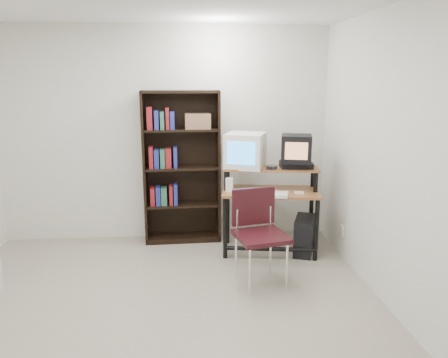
{
  "coord_description": "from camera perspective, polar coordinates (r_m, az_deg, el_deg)",
  "views": [
    {
      "loc": [
        0.23,
        -3.38,
        1.99
      ],
      "look_at": [
        0.64,
        1.1,
        0.94
      ],
      "focal_mm": 35.0,
      "sensor_mm": 36.0,
      "label": 1
    }
  ],
  "objects": [
    {
      "name": "keyboard",
      "position": [
        4.85,
        5.59,
        -1.94
      ],
      "size": [
        0.51,
        0.34,
        0.03
      ],
      "primitive_type": "cube",
      "rotation": [
        0.0,
        0.0,
        -0.3
      ],
      "color": "white",
      "rests_on": "computer_desk"
    },
    {
      "name": "back_wall",
      "position": [
        5.43,
        -7.69,
        5.69
      ],
      "size": [
        4.0,
        0.01,
        2.6
      ],
      "primitive_type": "cube",
      "color": "silver",
      "rests_on": "floor"
    },
    {
      "name": "wall_outlet",
      "position": [
        5.14,
        15.14,
        -6.55
      ],
      "size": [
        0.02,
        0.08,
        0.12
      ],
      "primitive_type": "cube",
      "color": "beige",
      "rests_on": "right_wall"
    },
    {
      "name": "desk_speaker",
      "position": [
        4.92,
        0.72,
        -0.83
      ],
      "size": [
        0.09,
        0.09,
        0.17
      ],
      "primitive_type": "cube",
      "rotation": [
        0.0,
        0.0,
        -0.21
      ],
      "color": "white",
      "rests_on": "computer_desk"
    },
    {
      "name": "vcr",
      "position": [
        5.08,
        9.37,
        1.82
      ],
      "size": [
        0.38,
        0.29,
        0.08
      ],
      "primitive_type": "cube",
      "rotation": [
        0.0,
        0.0,
        -0.09
      ],
      "color": "black",
      "rests_on": "computer_desk"
    },
    {
      "name": "front_wall",
      "position": [
        1.56,
        -13.6,
        -13.56
      ],
      "size": [
        4.0,
        0.01,
        2.6
      ],
      "primitive_type": "cube",
      "color": "silver",
      "rests_on": "floor"
    },
    {
      "name": "crt_tv",
      "position": [
        5.01,
        9.42,
        3.93
      ],
      "size": [
        0.4,
        0.39,
        0.31
      ],
      "rotation": [
        0.0,
        0.0,
        -0.25
      ],
      "color": "black",
      "rests_on": "vcr"
    },
    {
      "name": "pc_tower",
      "position": [
        5.17,
        10.4,
        -7.25
      ],
      "size": [
        0.34,
        0.49,
        0.42
      ],
      "primitive_type": "cube",
      "rotation": [
        0.0,
        0.0,
        -0.35
      ],
      "color": "black",
      "rests_on": "floor"
    },
    {
      "name": "cd_spindle",
      "position": [
        4.96,
        6.24,
        1.46
      ],
      "size": [
        0.13,
        0.13,
        0.05
      ],
      "primitive_type": "cylinder",
      "rotation": [
        0.0,
        0.0,
        0.07
      ],
      "color": "#26262B",
      "rests_on": "computer_desk"
    },
    {
      "name": "bookshelf",
      "position": [
        5.34,
        -5.59,
        1.75
      ],
      "size": [
        0.93,
        0.33,
        1.84
      ],
      "rotation": [
        0.0,
        0.0,
        0.03
      ],
      "color": "black",
      "rests_on": "floor"
    },
    {
      "name": "mousepad",
      "position": [
        4.92,
        9.74,
        -2.02
      ],
      "size": [
        0.27,
        0.24,
        0.01
      ],
      "primitive_type": "cube",
      "rotation": [
        0.0,
        0.0,
        -0.34
      ],
      "color": "black",
      "rests_on": "computer_desk"
    },
    {
      "name": "right_wall",
      "position": [
        3.88,
        22.01,
        1.89
      ],
      "size": [
        0.01,
        4.0,
        2.6
      ],
      "primitive_type": "cube",
      "color": "silver",
      "rests_on": "floor"
    },
    {
      "name": "crt_monitor",
      "position": [
        5.04,
        2.8,
        3.74
      ],
      "size": [
        0.54,
        0.54,
        0.4
      ],
      "rotation": [
        0.0,
        0.0,
        -0.36
      ],
      "color": "white",
      "rests_on": "computer_desk"
    },
    {
      "name": "floor",
      "position": [
        3.93,
        -8.28,
        -17.54
      ],
      "size": [
        4.0,
        4.0,
        0.01
      ],
      "primitive_type": "cube",
      "color": "#A9A08C",
      "rests_on": "ground"
    },
    {
      "name": "computer_desk",
      "position": [
        5.03,
        6.07,
        -2.13
      ],
      "size": [
        1.16,
        0.7,
        0.98
      ],
      "rotation": [
        0.0,
        0.0,
        -0.16
      ],
      "color": "#995C32",
      "rests_on": "floor"
    },
    {
      "name": "school_chair",
      "position": [
        4.29,
        4.48,
        -6.15
      ],
      "size": [
        0.56,
        0.56,
        0.93
      ],
      "rotation": [
        0.0,
        0.0,
        0.22
      ],
      "color": "black",
      "rests_on": "floor"
    },
    {
      "name": "mouse",
      "position": [
        4.91,
        9.76,
        -1.83
      ],
      "size": [
        0.11,
        0.07,
        0.03
      ],
      "primitive_type": "cube",
      "rotation": [
        0.0,
        0.0,
        -0.15
      ],
      "color": "white",
      "rests_on": "mousepad"
    }
  ]
}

